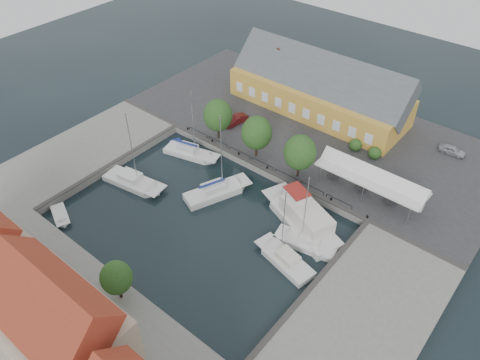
# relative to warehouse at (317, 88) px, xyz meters

# --- Properties ---
(ground) EXTENTS (140.00, 140.00, 0.00)m
(ground) POSITION_rel_warehouse_xyz_m (2.60, -28.36, -4.43)
(ground) COLOR black
(ground) RESTS_ON ground
(north_quay) EXTENTS (56.00, 26.00, 1.00)m
(north_quay) POSITION_rel_warehouse_xyz_m (2.60, -5.36, -3.93)
(north_quay) COLOR #2D2D30
(north_quay) RESTS_ON ground
(west_quay) EXTENTS (12.00, 24.00, 1.00)m
(west_quay) POSITION_rel_warehouse_xyz_m (-19.40, -30.36, -3.93)
(west_quay) COLOR slate
(west_quay) RESTS_ON ground
(east_quay) EXTENTS (12.00, 24.00, 1.00)m
(east_quay) POSITION_rel_warehouse_xyz_m (24.60, -30.36, -3.93)
(east_quay) COLOR slate
(east_quay) RESTS_ON ground
(south_bank) EXTENTS (56.00, 14.00, 1.00)m
(south_bank) POSITION_rel_warehouse_xyz_m (2.60, -49.36, -3.93)
(south_bank) COLOR slate
(south_bank) RESTS_ON ground
(quay_edge_fittings) EXTENTS (56.00, 24.72, 0.40)m
(quay_edge_fittings) POSITION_rel_warehouse_xyz_m (2.62, -23.61, -3.37)
(quay_edge_fittings) COLOR #383533
(quay_edge_fittings) RESTS_ON north_quay
(warehouse) EXTENTS (28.56, 14.00, 9.55)m
(warehouse) POSITION_rel_warehouse_xyz_m (0.00, 0.00, 0.00)
(warehouse) COLOR gold
(warehouse) RESTS_ON north_quay
(tent_canopy) EXTENTS (14.00, 4.00, 2.83)m
(tent_canopy) POSITION_rel_warehouse_xyz_m (16.60, -13.86, -0.74)
(tent_canopy) COLOR silver
(tent_canopy) RESTS_ON north_quay
(quay_trees) EXTENTS (18.20, 4.20, 6.30)m
(quay_trees) POSITION_rel_warehouse_xyz_m (0.60, -16.36, 0.45)
(quay_trees) COLOR black
(quay_trees) RESTS_ON north_quay
(car_silver) EXTENTS (3.70, 1.66, 1.24)m
(car_silver) POSITION_rel_warehouse_xyz_m (21.70, 1.51, -2.81)
(car_silver) COLOR #AFB2B7
(car_silver) RESTS_ON north_quay
(car_red) EXTENTS (2.10, 4.29, 1.35)m
(car_red) POSITION_rel_warehouse_xyz_m (-6.84, -11.85, -2.75)
(car_red) COLOR #531313
(car_red) RESTS_ON north_quay
(center_sailboat) EXTENTS (5.80, 9.26, 12.40)m
(center_sailboat) POSITION_rel_warehouse_xyz_m (0.95, -25.23, -4.06)
(center_sailboat) COLOR silver
(center_sailboat) RESTS_ON ground
(trawler) EXTENTS (12.84, 8.06, 5.00)m
(trawler) POSITION_rel_warehouse_xyz_m (12.65, -22.71, -3.41)
(trawler) COLOR silver
(trawler) RESTS_ON ground
(east_boat_a) EXTENTS (7.65, 3.85, 10.58)m
(east_boat_a) POSITION_rel_warehouse_xyz_m (15.01, -25.22, -4.17)
(east_boat_a) COLOR silver
(east_boat_a) RESTS_ON ground
(east_boat_b) EXTENTS (8.02, 4.15, 10.63)m
(east_boat_b) POSITION_rel_warehouse_xyz_m (14.47, -28.86, -4.17)
(east_boat_b) COLOR silver
(east_boat_b) RESTS_ON ground
(west_boat_a) EXTENTS (8.65, 4.37, 11.17)m
(west_boat_a) POSITION_rel_warehouse_xyz_m (-7.59, -21.19, -4.16)
(west_boat_a) COLOR silver
(west_boat_a) RESTS_ON ground
(west_boat_c) EXTENTS (9.27, 4.24, 12.04)m
(west_boat_c) POSITION_rel_warehouse_xyz_m (-9.05, -30.68, -4.17)
(west_boat_c) COLOR silver
(west_boat_c) RESTS_ON ground
(launch_sw) EXTENTS (4.58, 3.13, 0.98)m
(launch_sw) POSITION_rel_warehouse_xyz_m (-11.21, -40.52, -4.34)
(launch_sw) COLOR silver
(launch_sw) RESTS_ON ground
(launch_nw) EXTENTS (4.39, 3.14, 0.88)m
(launch_nw) POSITION_rel_warehouse_xyz_m (-10.07, -21.04, -4.34)
(launch_nw) COLOR navy
(launch_nw) RESTS_ON ground
(townhouses) EXTENTS (36.30, 8.50, 12.00)m
(townhouses) POSITION_rel_warehouse_xyz_m (4.52, -51.60, 1.40)
(townhouses) COLOR #C0AD94
(townhouses) RESTS_ON south_bank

